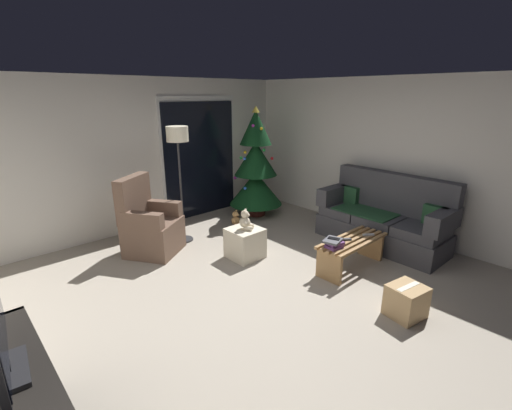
# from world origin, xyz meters

# --- Properties ---
(ground_plane) EXTENTS (7.00, 7.00, 0.00)m
(ground_plane) POSITION_xyz_m (0.00, 0.00, 0.00)
(ground_plane) COLOR #9E9384
(wall_back) EXTENTS (5.72, 0.12, 2.50)m
(wall_back) POSITION_xyz_m (0.00, 3.06, 1.25)
(wall_back) COLOR silver
(wall_back) RESTS_ON ground
(wall_right) EXTENTS (0.12, 6.00, 2.50)m
(wall_right) POSITION_xyz_m (2.86, 0.00, 1.25)
(wall_right) COLOR silver
(wall_right) RESTS_ON ground
(patio_door_frame) EXTENTS (1.60, 0.02, 2.20)m
(patio_door_frame) POSITION_xyz_m (1.09, 2.99, 1.10)
(patio_door_frame) COLOR silver
(patio_door_frame) RESTS_ON ground
(patio_door_glass) EXTENTS (1.50, 0.02, 2.10)m
(patio_door_glass) POSITION_xyz_m (1.09, 2.97, 1.05)
(patio_door_glass) COLOR black
(patio_door_glass) RESTS_ON ground
(couch) EXTENTS (0.82, 1.95, 1.08)m
(couch) POSITION_xyz_m (2.32, -0.10, 0.40)
(couch) COLOR #3D3D42
(couch) RESTS_ON ground
(coffee_table) EXTENTS (1.10, 0.40, 0.41)m
(coffee_table) POSITION_xyz_m (1.26, -0.24, 0.27)
(coffee_table) COLOR #9E7547
(coffee_table) RESTS_ON ground
(remote_graphite) EXTENTS (0.15, 0.13, 0.02)m
(remote_graphite) POSITION_xyz_m (1.16, -0.19, 0.42)
(remote_graphite) COLOR #333338
(remote_graphite) RESTS_ON coffee_table
(remote_silver) EXTENTS (0.15, 0.12, 0.02)m
(remote_silver) POSITION_xyz_m (1.52, -0.31, 0.42)
(remote_silver) COLOR #ADADB2
(remote_silver) RESTS_ON coffee_table
(book_stack) EXTENTS (0.27, 0.24, 0.10)m
(book_stack) POSITION_xyz_m (0.86, -0.22, 0.47)
(book_stack) COLOR #6B3D7A
(book_stack) RESTS_ON coffee_table
(cell_phone) EXTENTS (0.12, 0.16, 0.01)m
(cell_phone) POSITION_xyz_m (0.88, -0.20, 0.52)
(cell_phone) COLOR black
(cell_phone) RESTS_ON book_stack
(christmas_tree) EXTENTS (1.00, 1.00, 2.03)m
(christmas_tree) POSITION_xyz_m (1.80, 2.23, 0.90)
(christmas_tree) COLOR #4C1E19
(christmas_tree) RESTS_ON ground
(armchair) EXTENTS (0.95, 0.95, 1.13)m
(armchair) POSITION_xyz_m (-0.47, 2.03, 0.40)
(armchair) COLOR brown
(armchair) RESTS_ON ground
(floor_lamp) EXTENTS (0.32, 0.32, 1.78)m
(floor_lamp) POSITION_xyz_m (0.11, 2.08, 1.51)
(floor_lamp) COLOR #2D2D30
(floor_lamp) RESTS_ON ground
(ottoman) EXTENTS (0.44, 0.44, 0.43)m
(ottoman) POSITION_xyz_m (0.43, 0.96, 0.22)
(ottoman) COLOR beige
(ottoman) RESTS_ON ground
(teddy_bear_cream) EXTENTS (0.21, 0.22, 0.29)m
(teddy_bear_cream) POSITION_xyz_m (0.44, 0.95, 0.55)
(teddy_bear_cream) COLOR beige
(teddy_bear_cream) RESTS_ON ottoman
(teddy_bear_honey_by_tree) EXTENTS (0.21, 0.22, 0.29)m
(teddy_bear_honey_by_tree) POSITION_xyz_m (1.12, 2.01, 0.12)
(teddy_bear_honey_by_tree) COLOR tan
(teddy_bear_honey_by_tree) RESTS_ON ground
(cardboard_box_taped_mid_floor) EXTENTS (0.40, 0.38, 0.35)m
(cardboard_box_taped_mid_floor) POSITION_xyz_m (0.76, -1.22, 0.17)
(cardboard_box_taped_mid_floor) COLOR tan
(cardboard_box_taped_mid_floor) RESTS_ON ground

